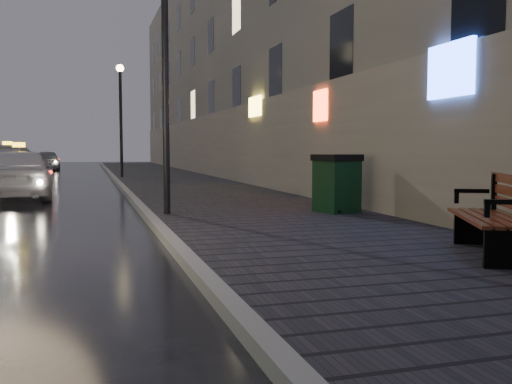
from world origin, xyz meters
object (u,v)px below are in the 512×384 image
at_px(trash_bin, 337,183).
at_px(car_far, 46,160).
at_px(bench, 497,215).
at_px(lamp_near, 165,50).
at_px(taxi_mid, 8,166).
at_px(taxi_near, 20,173).
at_px(lamp_far, 121,106).

xyz_separation_m(trash_bin, car_far, (-7.78, 30.26, -0.08)).
distance_m(bench, car_far, 36.19).
distance_m(lamp_near, taxi_mid, 13.43).
relative_size(lamp_near, taxi_near, 1.17).
bearing_deg(lamp_near, lamp_far, 90.00).
bearing_deg(lamp_far, car_far, 107.47).
distance_m(taxi_near, taxi_mid, 6.19).
distance_m(lamp_near, bench, 7.27).
relative_size(taxi_near, car_far, 1.12).
distance_m(bench, trash_bin, 5.12).
xyz_separation_m(lamp_far, taxi_mid, (-4.54, -3.64, -2.67)).
height_order(lamp_far, taxi_mid, lamp_far).
relative_size(lamp_near, taxi_mid, 0.94).
xyz_separation_m(bench, trash_bin, (0.13, 5.11, 0.11)).
relative_size(lamp_near, car_far, 1.31).
distance_m(lamp_far, bench, 22.23).
relative_size(lamp_far, trash_bin, 4.31).
bearing_deg(taxi_mid, car_far, -85.45).
bearing_deg(trash_bin, taxi_near, 119.38).
height_order(lamp_near, trash_bin, lamp_near).
relative_size(lamp_near, trash_bin, 4.31).
xyz_separation_m(lamp_far, trash_bin, (3.51, -16.67, -2.72)).
relative_size(trash_bin, taxi_near, 0.27).
relative_size(trash_bin, taxi_mid, 0.22).
distance_m(lamp_near, car_far, 30.02).
bearing_deg(lamp_near, trash_bin, -10.87).
relative_size(lamp_far, car_far, 1.31).
xyz_separation_m(trash_bin, taxi_near, (-6.99, 6.93, -0.00)).
xyz_separation_m(lamp_near, trash_bin, (3.51, -0.67, -2.72)).
bearing_deg(lamp_far, lamp_near, -90.00).
xyz_separation_m(taxi_near, taxi_mid, (-1.06, 6.10, 0.05)).
relative_size(trash_bin, car_far, 0.30).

